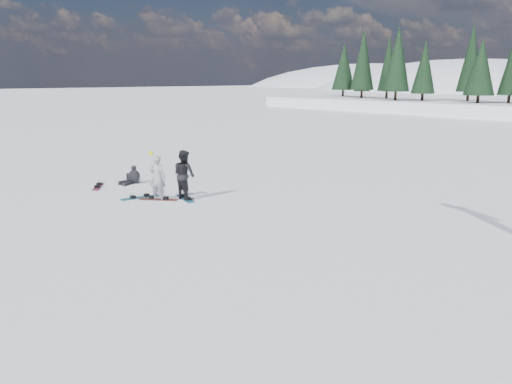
% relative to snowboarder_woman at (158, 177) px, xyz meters
% --- Properties ---
extents(ground, '(420.00, 420.00, 0.00)m').
position_rel_snowboarder_woman_xyz_m(ground, '(0.27, -0.23, -0.88)').
color(ground, white).
rests_on(ground, ground).
extents(snowboarder_woman, '(0.76, 0.69, 1.89)m').
position_rel_snowboarder_woman_xyz_m(snowboarder_woman, '(0.00, 0.00, 0.00)').
color(snowboarder_woman, '#A2A2A7').
rests_on(snowboarder_woman, ground).
extents(snowboarder_man, '(0.99, 0.80, 1.92)m').
position_rel_snowboarder_woman_xyz_m(snowboarder_man, '(0.55, 0.86, 0.08)').
color(snowboarder_man, black).
rests_on(snowboarder_man, ground).
extents(seated_rider, '(0.69, 1.02, 0.81)m').
position_rel_snowboarder_woman_xyz_m(seated_rider, '(-3.42, 0.79, -0.57)').
color(seated_rider, black).
rests_on(seated_rider, ground).
extents(gear_bag, '(0.51, 0.40, 0.30)m').
position_rel_snowboarder_woman_xyz_m(gear_bag, '(-4.12, 1.05, -0.73)').
color(gear_bag, black).
rests_on(gear_bag, ground).
extents(snowboard_woman, '(1.33, 1.18, 0.03)m').
position_rel_snowboarder_woman_xyz_m(snowboard_woman, '(0.00, 0.00, -0.87)').
color(snowboard_woman, maroon).
rests_on(snowboard_woman, ground).
extents(snowboard_man, '(1.52, 0.65, 0.03)m').
position_rel_snowboarder_woman_xyz_m(snowboard_man, '(0.55, 0.86, -0.87)').
color(snowboard_man, '#1B6D99').
rests_on(snowboard_man, ground).
extents(snowboard_loose_b, '(1.40, 1.07, 0.03)m').
position_rel_snowboarder_woman_xyz_m(snowboard_loose_b, '(-3.78, -0.69, -0.87)').
color(snowboard_loose_b, maroon).
rests_on(snowboard_loose_b, ground).
extents(snowboard_loose_a, '(0.51, 1.53, 0.03)m').
position_rel_snowboarder_woman_xyz_m(snowboard_loose_a, '(-0.77, -0.38, -0.87)').
color(snowboard_loose_a, teal).
rests_on(snowboard_loose_a, ground).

